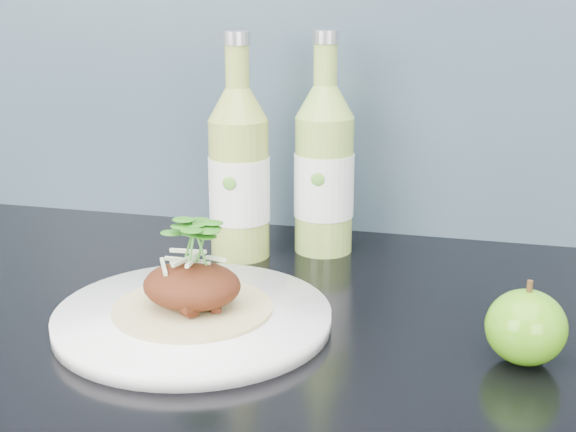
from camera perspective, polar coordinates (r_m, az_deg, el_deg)
name	(u,v)px	position (r m, az deg, el deg)	size (l,w,h in m)	color
dinner_plate	(193,318)	(0.79, -6.76, -7.20)	(0.31, 0.31, 0.02)	white
pork_taco	(192,283)	(0.78, -6.85, -4.73)	(0.16, 0.16, 0.10)	tan
green_apple	(526,327)	(0.73, 16.57, -7.58)	(0.08, 0.08, 0.08)	#47890F
cider_bottle_left	(239,174)	(0.95, -3.50, 2.99)	(0.10, 0.10, 0.27)	#9CAE48
cider_bottle_right	(324,170)	(0.97, 2.58, 3.27)	(0.07, 0.08, 0.27)	#93B74C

